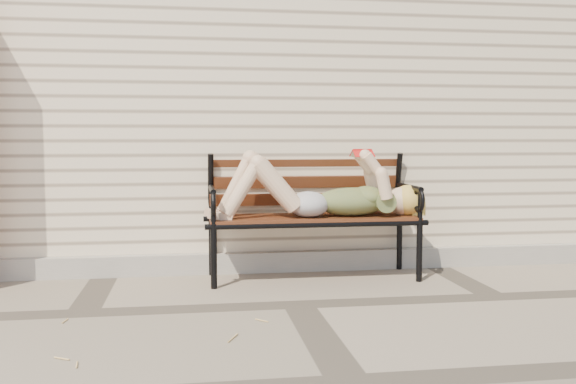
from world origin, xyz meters
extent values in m
plane|color=gray|center=(0.00, 0.00, 0.00)|extent=(80.00, 80.00, 0.00)
cube|color=beige|center=(0.00, 3.00, 1.50)|extent=(8.00, 4.00, 3.00)
cube|color=#AEA79D|center=(0.00, 0.97, 0.07)|extent=(8.00, 0.10, 0.15)
cylinder|color=black|center=(-0.49, 0.49, 0.22)|extent=(0.04, 0.04, 0.43)
cylinder|color=black|center=(-0.49, 0.92, 0.22)|extent=(0.04, 0.04, 0.43)
cylinder|color=black|center=(0.93, 0.49, 0.22)|extent=(0.04, 0.04, 0.43)
cylinder|color=black|center=(0.93, 0.92, 0.22)|extent=(0.04, 0.04, 0.43)
cube|color=#5C2717|center=(0.22, 0.71, 0.43)|extent=(1.46, 0.47, 0.03)
cylinder|color=black|center=(0.22, 0.49, 0.41)|extent=(1.53, 0.04, 0.04)
cylinder|color=black|center=(0.22, 0.92, 0.41)|extent=(1.53, 0.04, 0.04)
torus|color=black|center=(0.22, 1.03, 0.91)|extent=(0.26, 0.03, 0.26)
ellipsoid|color=#093D43|center=(0.49, 0.68, 0.55)|extent=(0.52, 0.30, 0.20)
ellipsoid|color=#093D43|center=(0.61, 0.68, 0.58)|extent=(0.25, 0.29, 0.15)
ellipsoid|color=#AEADB2|center=(0.19, 0.68, 0.53)|extent=(0.29, 0.33, 0.18)
sphere|color=beige|center=(0.87, 0.68, 0.55)|extent=(0.21, 0.21, 0.21)
ellipsoid|color=#EDC859|center=(0.92, 0.68, 0.55)|extent=(0.24, 0.24, 0.22)
cube|color=red|center=(0.57, 0.68, 0.91)|extent=(0.13, 0.02, 0.02)
cube|color=beige|center=(0.57, 0.64, 0.89)|extent=(0.13, 0.08, 0.05)
cube|color=beige|center=(0.57, 0.72, 0.89)|extent=(0.13, 0.08, 0.05)
cube|color=red|center=(0.57, 0.63, 0.89)|extent=(0.14, 0.09, 0.05)
cube|color=red|center=(0.57, 0.72, 0.89)|extent=(0.14, 0.09, 0.05)
cylinder|color=tan|center=(-0.41, -0.52, 0.01)|extent=(0.08, 0.02, 0.01)
cylinder|color=tan|center=(-0.39, -0.54, 0.01)|extent=(0.12, 0.02, 0.01)
cylinder|color=tan|center=(-0.61, -0.95, 0.01)|extent=(0.09, 0.06, 0.01)
camera|label=1|loc=(-0.63, -3.72, 0.99)|focal=40.00mm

